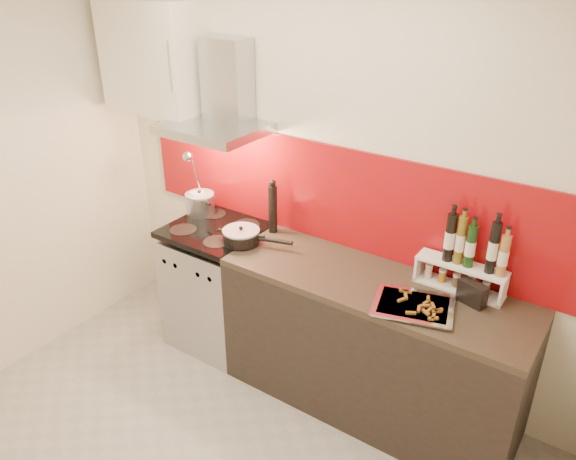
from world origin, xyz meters
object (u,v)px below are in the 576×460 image
Objects in this scene: range_stove at (218,286)px; saute_pan at (242,236)px; pepper_mill at (273,207)px; baking_tray at (414,306)px; counter at (371,346)px; stock_pot at (200,203)px.

range_stove is 2.02× the size of saute_pan.
pepper_mill is (0.35, 0.19, 0.64)m from range_stove.
pepper_mill is at bearing 164.96° from baking_tray.
pepper_mill reaches higher than counter.
baking_tray reaches higher than counter.
pepper_mill is 0.76× the size of baking_tray.
range_stove is at bearing -26.88° from stock_pot.
pepper_mill is (0.58, 0.07, 0.09)m from stock_pot.
pepper_mill reaches higher than range_stove.
stock_pot reaches higher than counter.
range_stove is 0.60m from stock_pot.
baking_tray is (0.28, -0.12, 0.47)m from counter.
counter is 0.56m from baking_tray.
counter is at bearing 0.23° from range_stove.
baking_tray is (1.19, -0.06, -0.04)m from saute_pan.
range_stove is 0.59m from saute_pan.
stock_pot is 0.55× the size of pepper_mill.
baking_tray reaches higher than range_stove.
stock_pot is (-1.43, 0.11, 0.54)m from counter.
baking_tray is (1.48, -0.12, 0.47)m from range_stove.
range_stove is 0.51× the size of counter.
baking_tray is (1.13, -0.30, -0.16)m from pepper_mill.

